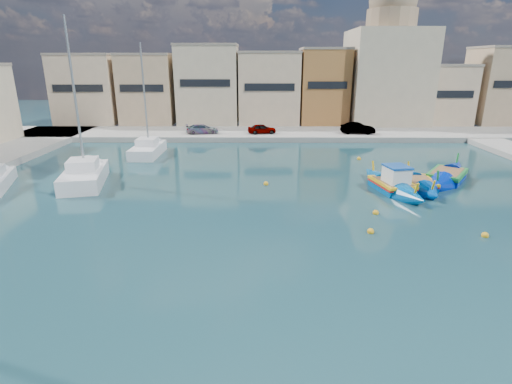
# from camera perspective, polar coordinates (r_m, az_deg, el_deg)

# --- Properties ---
(ground) EXTENTS (160.00, 160.00, 0.00)m
(ground) POSITION_cam_1_polar(r_m,az_deg,el_deg) (19.40, 22.19, -9.51)
(ground) COLOR #112E35
(ground) RESTS_ON ground
(north_quay) EXTENTS (80.00, 8.00, 0.60)m
(north_quay) POSITION_cam_1_polar(r_m,az_deg,el_deg) (49.12, 8.79, 8.20)
(north_quay) COLOR gray
(north_quay) RESTS_ON ground
(north_townhouses) EXTENTS (83.20, 7.87, 10.19)m
(north_townhouses) POSITION_cam_1_polar(r_m,az_deg,el_deg) (57.07, 14.80, 13.93)
(north_townhouses) COLOR #CBAF8D
(north_townhouses) RESTS_ON ground
(church_block) EXTENTS (10.00, 10.00, 19.10)m
(church_block) POSITION_cam_1_polar(r_m,az_deg,el_deg) (58.46, 18.23, 17.08)
(church_block) COLOR #C3B191
(church_block) RESTS_ON ground
(parked_cars) EXTENTS (22.08, 2.20, 1.29)m
(parked_cars) POSITION_cam_1_polar(r_m,az_deg,el_deg) (47.03, 3.19, 9.04)
(parked_cars) COLOR #4C1919
(parked_cars) RESTS_ON north_quay
(luzzu_blue_cabin) EXTENTS (3.53, 8.35, 2.87)m
(luzzu_blue_cabin) POSITION_cam_1_polar(r_m,az_deg,el_deg) (29.33, 18.85, 0.86)
(luzzu_blue_cabin) COLOR #00549F
(luzzu_blue_cabin) RESTS_ON ground
(luzzu_cyan_mid) EXTENTS (7.05, 8.57, 2.68)m
(luzzu_cyan_mid) POSITION_cam_1_polar(r_m,az_deg,el_deg) (33.41, 25.60, 1.94)
(luzzu_cyan_mid) COLOR #0022AD
(luzzu_cyan_mid) RESTS_ON ground
(luzzu_green) EXTENTS (2.07, 7.15, 2.23)m
(luzzu_green) POSITION_cam_1_polar(r_m,az_deg,el_deg) (30.72, 22.22, 1.01)
(luzzu_green) COLOR #0045A1
(luzzu_green) RESTS_ON ground
(yacht_north) EXTENTS (2.36, 8.30, 11.08)m
(yacht_north) POSITION_cam_1_polar(r_m,az_deg,el_deg) (41.57, -14.56, 6.24)
(yacht_north) COLOR white
(yacht_north) RESTS_ON ground
(yacht_midnorth) EXTENTS (4.55, 9.15, 12.46)m
(yacht_midnorth) POSITION_cam_1_polar(r_m,az_deg,el_deg) (33.59, -22.74, 2.78)
(yacht_midnorth) COLOR white
(yacht_midnorth) RESTS_ON ground
(mooring_buoys) EXTENTS (23.02, 27.12, 0.36)m
(mooring_buoys) POSITION_cam_1_polar(r_m,az_deg,el_deg) (24.86, 23.09, -3.35)
(mooring_buoys) COLOR yellow
(mooring_buoys) RESTS_ON ground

